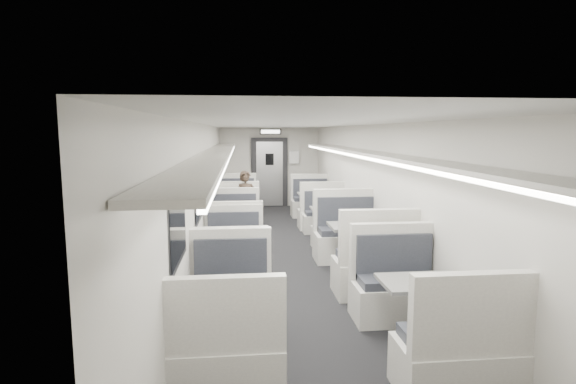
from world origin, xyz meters
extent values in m
cube|color=black|center=(0.00, 0.00, -0.06)|extent=(3.00, 12.00, 0.12)
cube|color=silver|center=(0.00, 0.00, 2.46)|extent=(3.00, 12.00, 0.12)
cube|color=beige|center=(0.00, 6.06, 1.20)|extent=(3.00, 0.12, 2.40)
cube|color=beige|center=(-1.56, 0.00, 1.20)|extent=(0.12, 12.00, 2.40)
cube|color=beige|center=(1.56, 0.00, 1.20)|extent=(0.12, 12.00, 2.40)
cube|color=#B8B6AD|center=(-1.00, 2.59, 0.23)|extent=(1.08, 0.60, 0.46)
cube|color=#23292F|center=(-1.00, 2.62, 0.51)|extent=(0.96, 0.48, 0.10)
cube|color=#B8B6AD|center=(-1.00, 2.38, 0.81)|extent=(1.08, 0.12, 0.71)
cube|color=#B8B6AD|center=(-1.00, 4.18, 0.23)|extent=(1.08, 0.60, 0.46)
cube|color=#23292F|center=(-1.00, 4.15, 0.51)|extent=(0.96, 0.48, 0.10)
cube|color=#B8B6AD|center=(-1.00, 4.40, 0.81)|extent=(1.08, 0.12, 0.71)
cylinder|color=#ACADAF|center=(-1.00, 3.39, 0.35)|extent=(0.10, 0.10, 0.70)
cylinder|color=#ACADAF|center=(-1.00, 3.39, 0.02)|extent=(0.37, 0.37, 0.03)
cube|color=gray|center=(-1.00, 3.39, 0.74)|extent=(0.90, 0.61, 0.04)
cube|color=#B8B6AD|center=(-1.00, 0.15, 0.21)|extent=(1.01, 0.56, 0.43)
cube|color=#23292F|center=(-1.00, 0.18, 0.48)|extent=(0.89, 0.45, 0.10)
cube|color=#B8B6AD|center=(-1.00, -0.05, 0.76)|extent=(1.01, 0.11, 0.67)
cube|color=#B8B6AD|center=(-1.00, 1.63, 0.21)|extent=(1.01, 0.56, 0.43)
cube|color=#23292F|center=(-1.00, 1.61, 0.48)|extent=(0.89, 0.45, 0.10)
cube|color=#B8B6AD|center=(-1.00, 1.84, 0.76)|extent=(1.01, 0.11, 0.67)
cylinder|color=#ACADAF|center=(-1.00, 0.89, 0.33)|extent=(0.10, 0.10, 0.66)
cylinder|color=#ACADAF|center=(-1.00, 0.89, 0.01)|extent=(0.34, 0.34, 0.03)
cube|color=gray|center=(-1.00, 0.89, 0.69)|extent=(0.84, 0.57, 0.04)
cube|color=#B8B6AD|center=(-1.00, -1.75, 0.21)|extent=(0.97, 0.54, 0.41)
cube|color=#23292F|center=(-1.00, -1.72, 0.46)|extent=(0.86, 0.43, 0.09)
cube|color=#B8B6AD|center=(-1.00, -1.94, 0.73)|extent=(0.97, 0.11, 0.64)
cube|color=#B8B6AD|center=(-1.00, -0.32, 0.21)|extent=(0.97, 0.54, 0.41)
cube|color=#23292F|center=(-1.00, -0.35, 0.46)|extent=(0.86, 0.43, 0.09)
cube|color=#B8B6AD|center=(-1.00, -0.13, 0.73)|extent=(0.97, 0.11, 0.64)
cylinder|color=#ACADAF|center=(-1.00, -1.03, 0.31)|extent=(0.09, 0.09, 0.63)
cylinder|color=#ACADAF|center=(-1.00, -1.03, 0.01)|extent=(0.33, 0.33, 0.03)
cube|color=gray|center=(-1.00, -1.03, 0.67)|extent=(0.80, 0.55, 0.04)
cube|color=#B8B6AD|center=(-1.00, -3.88, 0.21)|extent=(1.00, 0.56, 0.43)
cube|color=#23292F|center=(-1.00, -3.85, 0.47)|extent=(0.89, 0.45, 0.09)
cube|color=#B8B6AD|center=(-1.00, -4.08, 0.76)|extent=(1.00, 0.11, 0.66)
cube|color=#B8B6AD|center=(-1.00, -2.40, 0.21)|extent=(1.00, 0.56, 0.43)
cube|color=#23292F|center=(-1.00, -2.43, 0.47)|extent=(0.89, 0.45, 0.09)
cube|color=#B8B6AD|center=(-1.00, -2.20, 0.76)|extent=(1.00, 0.11, 0.66)
cylinder|color=#ACADAF|center=(-1.00, -3.14, 0.33)|extent=(0.09, 0.09, 0.65)
cylinder|color=#ACADAF|center=(-1.00, -3.14, 0.01)|extent=(0.34, 0.34, 0.03)
cube|color=gray|center=(-1.00, -3.14, 0.69)|extent=(0.83, 0.57, 0.04)
cube|color=#B8B6AD|center=(1.00, 2.64, 0.22)|extent=(1.04, 0.58, 0.44)
cube|color=#23292F|center=(1.00, 2.67, 0.49)|extent=(0.93, 0.46, 0.10)
cube|color=#B8B6AD|center=(1.00, 2.43, 0.79)|extent=(1.04, 0.12, 0.69)
cube|color=#B8B6AD|center=(1.00, 4.18, 0.22)|extent=(1.04, 0.58, 0.44)
cube|color=#23292F|center=(1.00, 4.15, 0.49)|extent=(0.93, 0.46, 0.10)
cube|color=#B8B6AD|center=(1.00, 4.39, 0.79)|extent=(1.04, 0.12, 0.69)
cylinder|color=#ACADAF|center=(1.00, 3.41, 0.34)|extent=(0.10, 0.10, 0.68)
cylinder|color=#ACADAF|center=(1.00, 3.41, 0.01)|extent=(0.35, 0.35, 0.03)
cube|color=gray|center=(1.00, 3.41, 0.72)|extent=(0.87, 0.59, 0.04)
cube|color=#B8B6AD|center=(1.00, 0.81, 0.20)|extent=(0.97, 0.54, 0.41)
cube|color=#23292F|center=(1.00, 0.84, 0.46)|extent=(0.86, 0.43, 0.09)
cube|color=#B8B6AD|center=(1.00, 0.62, 0.73)|extent=(0.97, 0.11, 0.64)
cube|color=#B8B6AD|center=(1.00, 2.23, 0.20)|extent=(0.97, 0.54, 0.41)
cube|color=#23292F|center=(1.00, 2.21, 0.46)|extent=(0.86, 0.43, 0.09)
cube|color=#B8B6AD|center=(1.00, 2.43, 0.73)|extent=(0.97, 0.11, 0.64)
cylinder|color=#ACADAF|center=(1.00, 1.52, 0.31)|extent=(0.09, 0.09, 0.63)
cylinder|color=#ACADAF|center=(1.00, 1.52, 0.01)|extent=(0.33, 0.33, 0.03)
cube|color=gray|center=(1.00, 1.52, 0.66)|extent=(0.80, 0.55, 0.04)
cube|color=#B8B6AD|center=(1.00, -1.74, 0.24)|extent=(1.15, 0.64, 0.49)
cube|color=#23292F|center=(1.00, -1.71, 0.54)|extent=(1.02, 0.51, 0.11)
cube|color=#B8B6AD|center=(1.00, -1.97, 0.87)|extent=(1.15, 0.13, 0.76)
cube|color=#B8B6AD|center=(1.00, -0.04, 0.24)|extent=(1.15, 0.64, 0.49)
cube|color=#23292F|center=(1.00, -0.08, 0.54)|extent=(1.02, 0.51, 0.11)
cube|color=#B8B6AD|center=(1.00, 0.19, 0.87)|extent=(1.15, 0.13, 0.76)
cylinder|color=#ACADAF|center=(1.00, -0.89, 0.38)|extent=(0.11, 0.11, 0.75)
cylinder|color=#ACADAF|center=(1.00, -0.89, 0.02)|extent=(0.39, 0.39, 0.03)
cube|color=gray|center=(1.00, -0.89, 0.79)|extent=(0.96, 0.65, 0.04)
cube|color=#B8B6AD|center=(1.00, -4.18, 0.23)|extent=(1.06, 0.59, 0.45)
cube|color=#23292F|center=(1.00, -4.15, 0.50)|extent=(0.94, 0.47, 0.10)
cube|color=#B8B6AD|center=(1.00, -4.39, 0.80)|extent=(1.06, 0.12, 0.70)
cube|color=#B8B6AD|center=(1.00, -2.61, 0.23)|extent=(1.06, 0.59, 0.45)
cube|color=#23292F|center=(1.00, -2.64, 0.50)|extent=(0.94, 0.47, 0.10)
cube|color=#B8B6AD|center=(1.00, -2.40, 0.80)|extent=(1.06, 0.12, 0.70)
cylinder|color=#ACADAF|center=(1.00, -3.39, 0.35)|extent=(0.10, 0.10, 0.69)
cylinder|color=#ACADAF|center=(1.00, -3.39, 0.02)|extent=(0.36, 0.36, 0.03)
cube|color=gray|center=(1.00, -3.39, 0.73)|extent=(0.88, 0.60, 0.04)
imported|color=black|center=(-0.77, 2.31, 0.71)|extent=(0.53, 0.36, 1.42)
cube|color=black|center=(-1.49, 3.40, 1.35)|extent=(0.02, 1.18, 0.84)
cube|color=black|center=(-1.49, 1.20, 1.35)|extent=(0.02, 1.18, 0.84)
cube|color=black|center=(-1.49, -1.00, 1.35)|extent=(0.02, 1.18, 0.84)
cube|color=black|center=(-1.49, -3.20, 1.35)|extent=(0.02, 1.18, 0.84)
cube|color=#B8B6AD|center=(-1.26, -0.30, 1.92)|extent=(0.46, 10.40, 0.05)
cube|color=white|center=(-1.06, -0.30, 1.87)|extent=(0.05, 10.20, 0.04)
cube|color=#B8B6AD|center=(1.26, -0.30, 1.92)|extent=(0.46, 10.40, 0.05)
cube|color=white|center=(1.06, -0.30, 1.87)|extent=(0.05, 10.20, 0.04)
cube|color=black|center=(0.00, 5.94, 1.05)|extent=(1.10, 0.10, 2.10)
cube|color=#ACADAF|center=(0.00, 5.91, 1.00)|extent=(0.80, 0.05, 1.95)
cube|color=black|center=(0.00, 5.87, 1.45)|extent=(0.25, 0.02, 0.35)
cube|color=black|center=(0.00, 5.45, 2.28)|extent=(0.62, 0.10, 0.16)
cube|color=white|center=(0.00, 5.39, 2.28)|extent=(0.54, 0.02, 0.10)
cube|color=white|center=(0.75, 5.92, 1.50)|extent=(0.32, 0.02, 0.40)
camera|label=1|loc=(-0.86, -7.68, 2.27)|focal=28.00mm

